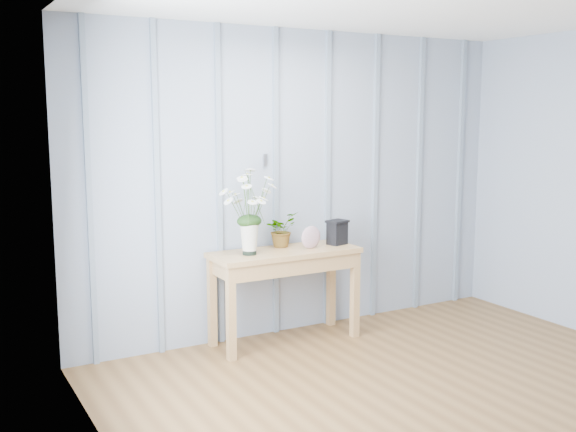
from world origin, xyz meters
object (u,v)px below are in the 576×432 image
carved_box (337,232)px  sideboard (285,264)px  felt_disc_vessel (311,237)px  daisy_vase (249,200)px

carved_box → sideboard: bearing=179.2°
sideboard → carved_box: 0.54m
felt_disc_vessel → sideboard: bearing=164.2°
sideboard → daisy_vase: (-0.32, -0.02, 0.54)m
sideboard → daisy_vase: bearing=-176.7°
sideboard → daisy_vase: 0.63m
daisy_vase → carved_box: bearing=0.9°
sideboard → felt_disc_vessel: bearing=-11.3°
sideboard → felt_disc_vessel: 0.30m
daisy_vase → felt_disc_vessel: daisy_vase is taller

